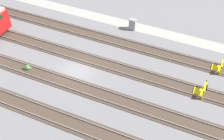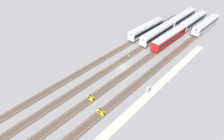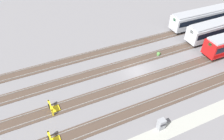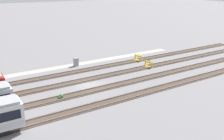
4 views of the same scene
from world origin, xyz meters
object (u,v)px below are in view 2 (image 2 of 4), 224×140
subway_car_front_row_centre (194,21)px  electrical_cabinet (148,90)px  subway_car_front_row_left_inner (157,33)px  bumper_stop_nearest_track (101,112)px  subway_car_front_row_rightmost (182,17)px  weed_clump (129,56)px  subway_car_front_row_leftmost (146,29)px  bumper_stop_near_inner_track (90,98)px  subway_car_back_row_leftmost (169,38)px  subway_car_front_row_right_inner (206,24)px

subway_car_front_row_centre → electrical_cabinet: 44.04m
subway_car_front_row_left_inner → bumper_stop_nearest_track: size_ratio=8.98×
subway_car_front_row_left_inner → subway_car_front_row_centre: (19.09, -4.78, 0.00)m
subway_car_front_row_rightmost → weed_clump: size_ratio=19.57×
subway_car_front_row_left_inner → weed_clump: 15.76m
subway_car_front_row_leftmost → subway_car_front_row_rightmost: (18.97, -4.75, 0.00)m
subway_car_front_row_centre → bumper_stop_near_inner_track: (-54.73, 0.01, -1.53)m
subway_car_front_row_centre → bumper_stop_nearest_track: subway_car_front_row_centre is taller
bumper_stop_near_inner_track → subway_car_back_row_leftmost: bearing=0.1°
subway_car_front_row_right_inner → electrical_cabinet: size_ratio=11.28×
subway_car_front_row_right_inner → weed_clump: 35.99m
weed_clump → subway_car_back_row_leftmost: bearing=-16.4°
subway_car_front_row_left_inner → subway_car_front_row_right_inner: same height
subway_car_front_row_left_inner → subway_car_front_row_rightmost: size_ratio=1.00×
subway_car_front_row_right_inner → bumper_stop_near_inner_track: (-54.66, 4.84, -1.53)m
subway_car_front_row_right_inner → electrical_cabinet: subway_car_front_row_right_inner is taller
subway_car_back_row_leftmost → electrical_cabinet: 25.59m
subway_car_front_row_centre → bumper_stop_near_inner_track: subway_car_front_row_centre is taller
subway_car_front_row_right_inner → subway_car_front_row_rightmost: bearing=90.3°
subway_car_front_row_leftmost → subway_car_front_row_rightmost: bearing=-14.1°
bumper_stop_near_inner_track → subway_car_front_row_right_inner: bearing=-5.1°
subway_car_front_row_rightmost → bumper_stop_nearest_track: (-55.70, -9.65, -1.53)m
subway_car_front_row_right_inner → electrical_cabinet: bearing=-175.3°
bumper_stop_near_inner_track → weed_clump: bumper_stop_near_inner_track is taller
bumper_stop_near_inner_track → subway_car_front_row_rightmost: bearing=5.1°
subway_car_front_row_right_inner → bumper_stop_nearest_track: subway_car_front_row_right_inner is taller
subway_car_front_row_right_inner → bumper_stop_nearest_track: 55.77m
subway_car_front_row_rightmost → subway_car_back_row_leftmost: (-18.97, -4.81, 0.00)m
subway_car_front_row_left_inner → subway_car_back_row_leftmost: size_ratio=1.00×
bumper_stop_near_inner_track → bumper_stop_nearest_track: bearing=-102.7°
subway_car_front_row_rightmost → weed_clump: subway_car_front_row_rightmost is taller
subway_car_front_row_leftmost → subway_car_front_row_left_inner: (-0.00, -4.82, 0.00)m
subway_car_front_row_left_inner → subway_car_front_row_right_inner: bearing=-26.8°
subway_car_front_row_centre → bumper_stop_near_inner_track: 54.75m
subway_car_front_row_leftmost → bumper_stop_nearest_track: subway_car_front_row_leftmost is taller
subway_car_front_row_rightmost → subway_car_back_row_leftmost: same height
electrical_cabinet → weed_clump: electrical_cabinet is taller
subway_car_back_row_leftmost → subway_car_front_row_left_inner: bearing=90.0°
subway_car_front_row_rightmost → bumper_stop_near_inner_track: subway_car_front_row_rightmost is taller
electrical_cabinet → weed_clump: size_ratio=1.74×
subway_car_front_row_leftmost → electrical_cabinet: bearing=-143.3°
subway_car_front_row_rightmost → subway_car_back_row_leftmost: 19.57m
subway_car_front_row_leftmost → weed_clump: (-15.65, -4.95, -1.80)m
subway_car_front_row_left_inner → bumper_stop_near_inner_track: (-35.64, -4.77, -1.53)m
subway_car_front_row_rightmost → weed_clump: (-34.62, -0.20, -1.80)m
subway_car_back_row_leftmost → electrical_cabinet: size_ratio=11.28×
bumper_stop_near_inner_track → weed_clump: 20.52m
subway_car_front_row_left_inner → weed_clump: subway_car_front_row_left_inner is taller
subway_car_front_row_right_inner → subway_car_back_row_leftmost: size_ratio=1.00×
subway_car_front_row_centre → weed_clump: (-34.74, 4.65, -1.80)m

